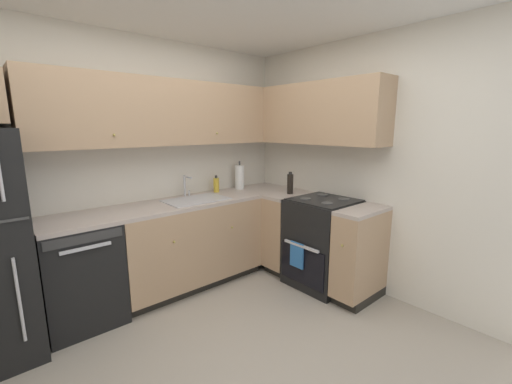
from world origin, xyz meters
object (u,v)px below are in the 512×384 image
dishwasher (80,273)px  oil_bottle (290,184)px  paper_towel_roll (240,177)px  soap_bottle (216,185)px  oven_range (323,242)px

dishwasher → oil_bottle: (2.11, -0.45, 0.59)m
paper_towel_roll → dishwasher: bearing=-175.1°
soap_bottle → oil_bottle: bearing=-47.6°
soap_bottle → dishwasher: bearing=-173.3°
oil_bottle → soap_bottle: bearing=132.4°
soap_bottle → paper_towel_roll: (0.33, -0.02, 0.06)m
soap_bottle → oil_bottle: (0.57, -0.63, 0.03)m
dishwasher → soap_bottle: size_ratio=4.53×
oven_range → oil_bottle: (-0.02, 0.47, 0.57)m
oven_range → soap_bottle: 1.36m
dishwasher → paper_towel_roll: bearing=4.9°
oven_range → dishwasher: bearing=156.7°
oven_range → paper_towel_roll: bearing=103.7°
dishwasher → soap_bottle: 1.64m
paper_towel_roll → soap_bottle: bearing=176.5°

